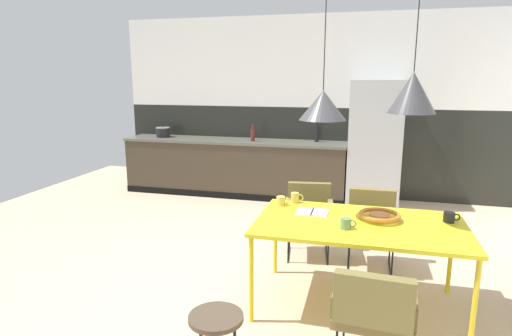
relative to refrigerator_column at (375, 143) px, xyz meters
name	(u,v)px	position (x,y,z in m)	size (l,w,h in m)	color
ground_plane	(268,294)	(-0.88, -3.05, -0.91)	(9.02, 9.02, 0.00)	#CDAF8F
back_wall_splashback_dark	(316,151)	(-0.88, 0.36, -0.21)	(6.34, 0.12, 1.39)	black
back_wall_panel_upper	(319,61)	(-0.88, 0.36, 1.18)	(6.34, 0.12, 1.39)	white
kitchen_counter	(234,167)	(-2.14, 0.00, -0.47)	(3.54, 0.63, 0.88)	#3B3225
refrigerator_column	(375,143)	(0.00, 0.00, 0.00)	(0.74, 0.60, 1.82)	#ADAFB2
dining_table	(360,227)	(-0.13, -3.05, -0.22)	(1.63, 0.95, 0.73)	gold
armchair_corner_seat	(372,218)	(-0.03, -2.20, -0.42)	(0.49, 0.47, 0.75)	brown
armchair_by_stool	(374,307)	(-0.02, -3.90, -0.42)	(0.52, 0.50, 0.75)	brown
armchair_facing_counter	(309,209)	(-0.66, -2.07, -0.41)	(0.54, 0.53, 0.75)	brown
fruit_bowl	(380,215)	(0.02, -2.95, -0.14)	(0.33, 0.33, 0.06)	#B2662D
open_book	(312,212)	(-0.53, -2.90, -0.18)	(0.26, 0.22, 0.02)	white
mug_dark_espresso	(295,198)	(-0.72, -2.64, -0.13)	(0.12, 0.07, 0.09)	gold
mug_white_ceramic	(281,201)	(-0.83, -2.76, -0.14)	(0.12, 0.08, 0.08)	gold
mug_glass_clear	(346,224)	(-0.23, -3.23, -0.14)	(0.12, 0.08, 0.08)	#5B8456
mug_short_terracotta	(449,217)	(0.55, -2.86, -0.14)	(0.13, 0.09, 0.08)	black
cooking_pot	(163,132)	(-3.37, 0.02, 0.06)	(0.23, 0.23, 0.18)	black
bottle_wine_green	(253,135)	(-1.82, -0.07, 0.08)	(0.06, 0.06, 0.27)	maroon
bottle_spice_small	(317,133)	(-0.85, 0.12, 0.11)	(0.06, 0.06, 0.31)	black
side_stool	(216,323)	(-0.93, -4.22, -0.48)	(0.33, 0.33, 0.48)	#4C3D2D
pendant_lamp_over_table_near	(323,105)	(-0.46, -3.00, 0.73)	(0.37, 0.37, 1.21)	black
pendant_lamp_over_table_far	(413,93)	(0.19, -3.00, 0.83)	(0.35, 0.35, 1.14)	black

